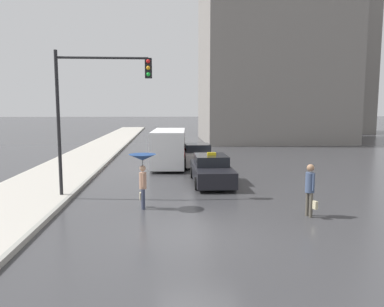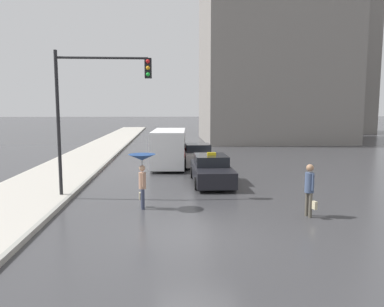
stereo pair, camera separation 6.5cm
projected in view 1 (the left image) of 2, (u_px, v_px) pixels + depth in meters
ground_plane at (199, 236)px, 11.11m from camera, size 300.00×300.00×0.00m
taxi at (211, 170)px, 18.82m from camera, size 1.91×4.79×1.57m
sedan_red at (198, 156)px, 24.54m from camera, size 1.91×4.03×1.42m
ambulance_van at (169, 146)px, 24.00m from camera, size 2.33×5.67×2.36m
pedestrian_with_umbrella at (143, 165)px, 13.91m from camera, size 1.02×1.02×2.07m
pedestrian_man at (310, 186)px, 12.94m from camera, size 0.38×0.59×1.86m
traffic_light at (95, 97)px, 15.26m from camera, size 3.90×0.38×6.09m
building_tower_near at (271, 39)px, 42.07m from camera, size 15.39×12.92×22.98m
building_tower_far at (329, 52)px, 56.04m from camera, size 10.98×8.81×24.18m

